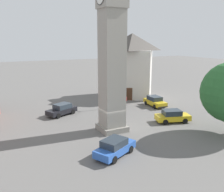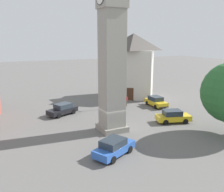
% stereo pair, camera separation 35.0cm
% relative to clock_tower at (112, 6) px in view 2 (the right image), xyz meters
% --- Properties ---
extents(ground_plane, '(200.00, 200.00, 0.00)m').
position_rel_clock_tower_xyz_m(ground_plane, '(-0.00, -0.00, -13.06)').
color(ground_plane, '#605E5B').
extents(clock_tower, '(3.41, 3.41, 22.27)m').
position_rel_clock_tower_xyz_m(clock_tower, '(0.00, 0.00, 0.00)').
color(clock_tower, gray).
rests_on(clock_tower, ground).
extents(car_blue_kerb, '(4.25, 2.06, 1.53)m').
position_rel_clock_tower_xyz_m(car_blue_kerb, '(6.08, -10.42, -12.29)').
color(car_blue_kerb, gold).
rests_on(car_blue_kerb, ground).
extents(car_silver_kerb, '(2.90, 4.45, 1.53)m').
position_rel_clock_tower_xyz_m(car_silver_kerb, '(-0.88, -7.82, -12.29)').
color(car_silver_kerb, gold).
rests_on(car_silver_kerb, ground).
extents(car_red_corner, '(3.33, 4.45, 1.53)m').
position_rel_clock_tower_xyz_m(car_red_corner, '(-5.54, 2.58, -12.29)').
color(car_red_corner, '#2D5BB7').
rests_on(car_red_corner, ground).
extents(car_white_side, '(3.21, 4.46, 1.53)m').
position_rel_clock_tower_xyz_m(car_white_side, '(8.13, 3.32, -12.29)').
color(car_white_side, black).
rests_on(car_white_side, ground).
extents(pedestrian, '(0.28, 0.55, 1.69)m').
position_rel_clock_tower_xyz_m(pedestrian, '(8.22, -6.48, -12.05)').
color(pedestrian, '#706656').
rests_on(pedestrian, ground).
extents(building_shop_left, '(9.48, 9.55, 10.91)m').
position_rel_clock_tower_xyz_m(building_shop_left, '(13.49, -10.81, -7.50)').
color(building_shop_left, beige).
rests_on(building_shop_left, ground).
extents(lamp_post, '(0.36, 0.36, 4.56)m').
position_rel_clock_tower_xyz_m(lamp_post, '(7.97, -4.68, -9.96)').
color(lamp_post, black).
rests_on(lamp_post, ground).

